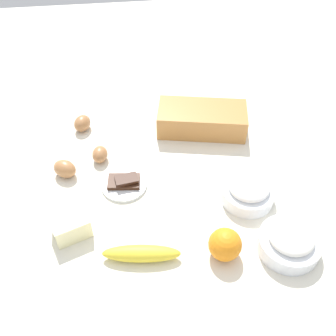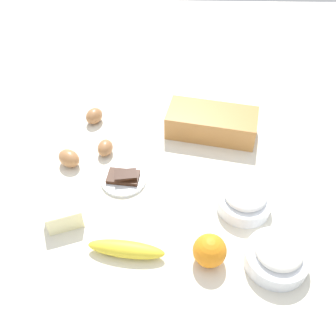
{
  "view_description": "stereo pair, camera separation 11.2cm",
  "coord_description": "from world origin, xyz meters",
  "px_view_note": "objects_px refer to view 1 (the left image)",
  "views": [
    {
      "loc": [
        -0.09,
        -0.77,
        0.85
      ],
      "look_at": [
        0.0,
        0.0,
        0.04
      ],
      "focal_mm": 42.36,
      "sensor_mm": 36.0,
      "label": 1
    },
    {
      "loc": [
        0.02,
        -0.78,
        0.85
      ],
      "look_at": [
        0.0,
        0.0,
        0.04
      ],
      "focal_mm": 42.36,
      "sensor_mm": 36.0,
      "label": 2
    }
  ],
  "objects_px": {
    "loaf_pan": "(202,119)",
    "sugar_bowl": "(248,191)",
    "orange_fruit": "(225,244)",
    "egg_beside_bowl": "(100,154)",
    "butter_block": "(71,227)",
    "chocolate_plate": "(124,183)",
    "banana": "(142,254)",
    "egg_near_butter": "(82,123)",
    "flour_bowl": "(290,241)",
    "egg_loose": "(65,169)"
  },
  "relations": [
    {
      "from": "banana",
      "to": "loaf_pan",
      "type": "bearing_deg",
      "value": 63.46
    },
    {
      "from": "flour_bowl",
      "to": "sugar_bowl",
      "type": "relative_size",
      "value": 1.06
    },
    {
      "from": "flour_bowl",
      "to": "egg_loose",
      "type": "bearing_deg",
      "value": 150.23
    },
    {
      "from": "egg_loose",
      "to": "chocolate_plate",
      "type": "distance_m",
      "value": 0.18
    },
    {
      "from": "loaf_pan",
      "to": "butter_block",
      "type": "relative_size",
      "value": 3.33
    },
    {
      "from": "banana",
      "to": "orange_fruit",
      "type": "xyz_separation_m",
      "value": [
        0.2,
        -0.01,
        0.02
      ]
    },
    {
      "from": "sugar_bowl",
      "to": "egg_beside_bowl",
      "type": "height_order",
      "value": "sugar_bowl"
    },
    {
      "from": "sugar_bowl",
      "to": "egg_loose",
      "type": "height_order",
      "value": "sugar_bowl"
    },
    {
      "from": "egg_beside_bowl",
      "to": "egg_loose",
      "type": "distance_m",
      "value": 0.11
    },
    {
      "from": "loaf_pan",
      "to": "chocolate_plate",
      "type": "distance_m",
      "value": 0.34
    },
    {
      "from": "sugar_bowl",
      "to": "orange_fruit",
      "type": "distance_m",
      "value": 0.19
    },
    {
      "from": "orange_fruit",
      "to": "egg_near_butter",
      "type": "distance_m",
      "value": 0.63
    },
    {
      "from": "banana",
      "to": "butter_block",
      "type": "height_order",
      "value": "butter_block"
    },
    {
      "from": "loaf_pan",
      "to": "egg_loose",
      "type": "distance_m",
      "value": 0.46
    },
    {
      "from": "flour_bowl",
      "to": "egg_beside_bowl",
      "type": "xyz_separation_m",
      "value": [
        -0.46,
        0.37,
        -0.01
      ]
    },
    {
      "from": "egg_near_butter",
      "to": "chocolate_plate",
      "type": "bearing_deg",
      "value": -64.79
    },
    {
      "from": "sugar_bowl",
      "to": "chocolate_plate",
      "type": "relative_size",
      "value": 1.12
    },
    {
      "from": "butter_block",
      "to": "loaf_pan",
      "type": "bearing_deg",
      "value": 42.57
    },
    {
      "from": "sugar_bowl",
      "to": "orange_fruit",
      "type": "relative_size",
      "value": 1.79
    },
    {
      "from": "chocolate_plate",
      "to": "sugar_bowl",
      "type": "bearing_deg",
      "value": -14.93
    },
    {
      "from": "sugar_bowl",
      "to": "egg_beside_bowl",
      "type": "distance_m",
      "value": 0.45
    },
    {
      "from": "egg_near_butter",
      "to": "egg_beside_bowl",
      "type": "bearing_deg",
      "value": -69.37
    },
    {
      "from": "egg_beside_bowl",
      "to": "orange_fruit",
      "type": "bearing_deg",
      "value": -50.71
    },
    {
      "from": "butter_block",
      "to": "chocolate_plate",
      "type": "height_order",
      "value": "butter_block"
    },
    {
      "from": "egg_loose",
      "to": "sugar_bowl",
      "type": "bearing_deg",
      "value": -16.76
    },
    {
      "from": "loaf_pan",
      "to": "banana",
      "type": "height_order",
      "value": "loaf_pan"
    },
    {
      "from": "egg_near_butter",
      "to": "egg_beside_bowl",
      "type": "distance_m",
      "value": 0.16
    },
    {
      "from": "flour_bowl",
      "to": "banana",
      "type": "distance_m",
      "value": 0.36
    },
    {
      "from": "flour_bowl",
      "to": "egg_near_butter",
      "type": "relative_size",
      "value": 2.42
    },
    {
      "from": "orange_fruit",
      "to": "egg_loose",
      "type": "distance_m",
      "value": 0.51
    },
    {
      "from": "sugar_bowl",
      "to": "egg_near_butter",
      "type": "height_order",
      "value": "sugar_bowl"
    },
    {
      "from": "flour_bowl",
      "to": "chocolate_plate",
      "type": "bearing_deg",
      "value": 146.65
    },
    {
      "from": "orange_fruit",
      "to": "egg_loose",
      "type": "xyz_separation_m",
      "value": [
        -0.4,
        0.31,
        -0.01
      ]
    },
    {
      "from": "butter_block",
      "to": "flour_bowl",
      "type": "bearing_deg",
      "value": -11.58
    },
    {
      "from": "egg_beside_bowl",
      "to": "egg_loose",
      "type": "height_order",
      "value": "egg_loose"
    },
    {
      "from": "flour_bowl",
      "to": "chocolate_plate",
      "type": "xyz_separation_m",
      "value": [
        -0.39,
        0.26,
        -0.02
      ]
    },
    {
      "from": "loaf_pan",
      "to": "butter_block",
      "type": "distance_m",
      "value": 0.54
    },
    {
      "from": "egg_beside_bowl",
      "to": "egg_near_butter",
      "type": "bearing_deg",
      "value": 110.63
    },
    {
      "from": "sugar_bowl",
      "to": "flour_bowl",
      "type": "bearing_deg",
      "value": -70.87
    },
    {
      "from": "butter_block",
      "to": "egg_near_butter",
      "type": "distance_m",
      "value": 0.41
    },
    {
      "from": "sugar_bowl",
      "to": "egg_beside_bowl",
      "type": "bearing_deg",
      "value": 153.32
    },
    {
      "from": "orange_fruit",
      "to": "egg_beside_bowl",
      "type": "xyz_separation_m",
      "value": [
        -0.3,
        0.37,
        -0.02
      ]
    },
    {
      "from": "flour_bowl",
      "to": "egg_loose",
      "type": "distance_m",
      "value": 0.64
    },
    {
      "from": "loaf_pan",
      "to": "sugar_bowl",
      "type": "xyz_separation_m",
      "value": [
        0.07,
        -0.31,
        -0.01
      ]
    },
    {
      "from": "butter_block",
      "to": "chocolate_plate",
      "type": "bearing_deg",
      "value": 47.1
    },
    {
      "from": "loaf_pan",
      "to": "orange_fruit",
      "type": "bearing_deg",
      "value": -82.31
    },
    {
      "from": "loaf_pan",
      "to": "egg_beside_bowl",
      "type": "distance_m",
      "value": 0.34
    },
    {
      "from": "sugar_bowl",
      "to": "egg_beside_bowl",
      "type": "xyz_separation_m",
      "value": [
        -0.4,
        0.2,
        -0.01
      ]
    },
    {
      "from": "loaf_pan",
      "to": "egg_near_butter",
      "type": "relative_size",
      "value": 4.74
    },
    {
      "from": "sugar_bowl",
      "to": "butter_block",
      "type": "height_order",
      "value": "sugar_bowl"
    }
  ]
}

